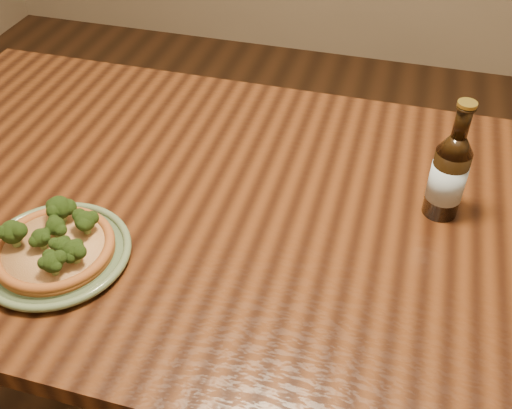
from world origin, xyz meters
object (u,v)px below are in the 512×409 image
(table, at_px, (239,239))
(plate, at_px, (56,254))
(pizza, at_px, (54,245))
(beer_bottle, at_px, (449,175))

(table, height_order, plate, plate)
(plate, relative_size, pizza, 1.26)
(plate, bearing_deg, table, 40.44)
(pizza, bearing_deg, table, 40.28)
(table, height_order, pizza, pizza)
(plate, bearing_deg, pizza, 77.83)
(plate, bearing_deg, beer_bottle, 25.67)
(table, bearing_deg, plate, -139.56)
(table, relative_size, beer_bottle, 6.73)
(beer_bottle, bearing_deg, plate, -155.17)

